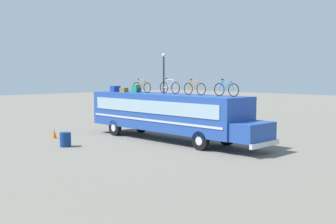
{
  "coord_description": "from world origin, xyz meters",
  "views": [
    {
      "loc": [
        18.15,
        -17.43,
        3.99
      ],
      "look_at": [
        0.27,
        0.0,
        1.72
      ],
      "focal_mm": 44.35,
      "sensor_mm": 36.0,
      "label": 1
    }
  ],
  "objects_px": {
    "rooftop_bicycle_3": "(195,88)",
    "trash_bin": "(65,140)",
    "luggage_bag_3": "(136,89)",
    "traffic_cone": "(54,134)",
    "rooftop_bicycle_2": "(170,87)",
    "rooftop_bicycle_4": "(226,89)",
    "bus": "(168,113)",
    "luggage_bag_1": "(115,89)",
    "luggage_bag_2": "(124,90)",
    "rooftop_bicycle_1": "(142,87)",
    "street_lamp": "(164,85)"
  },
  "relations": [
    {
      "from": "luggage_bag_1",
      "to": "rooftop_bicycle_2",
      "type": "bearing_deg",
      "value": 7.69
    },
    {
      "from": "luggage_bag_2",
      "to": "rooftop_bicycle_1",
      "type": "distance_m",
      "value": 1.53
    },
    {
      "from": "luggage_bag_1",
      "to": "rooftop_bicycle_3",
      "type": "xyz_separation_m",
      "value": [
        6.78,
        0.54,
        0.19
      ]
    },
    {
      "from": "luggage_bag_3",
      "to": "traffic_cone",
      "type": "xyz_separation_m",
      "value": [
        -2.37,
        -4.75,
        -2.76
      ]
    },
    {
      "from": "rooftop_bicycle_2",
      "to": "trash_bin",
      "type": "xyz_separation_m",
      "value": [
        -2.1,
        -6.03,
        -2.81
      ]
    },
    {
      "from": "trash_bin",
      "to": "rooftop_bicycle_1",
      "type": "bearing_deg",
      "value": 91.82
    },
    {
      "from": "luggage_bag_2",
      "to": "rooftop_bicycle_3",
      "type": "relative_size",
      "value": 0.31
    },
    {
      "from": "rooftop_bicycle_3",
      "to": "trash_bin",
      "type": "distance_m",
      "value": 7.81
    },
    {
      "from": "rooftop_bicycle_2",
      "to": "rooftop_bicycle_3",
      "type": "xyz_separation_m",
      "value": [
        2.13,
        -0.08,
        -0.01
      ]
    },
    {
      "from": "luggage_bag_3",
      "to": "trash_bin",
      "type": "relative_size",
      "value": 0.62
    },
    {
      "from": "luggage_bag_1",
      "to": "luggage_bag_2",
      "type": "bearing_deg",
      "value": 3.13
    },
    {
      "from": "luggage_bag_3",
      "to": "rooftop_bicycle_4",
      "type": "bearing_deg",
      "value": 1.05
    },
    {
      "from": "rooftop_bicycle_4",
      "to": "street_lamp",
      "type": "xyz_separation_m",
      "value": [
        -9.4,
        4.34,
        -0.03
      ]
    },
    {
      "from": "bus",
      "to": "luggage_bag_1",
      "type": "relative_size",
      "value": 23.01
    },
    {
      "from": "bus",
      "to": "traffic_cone",
      "type": "height_order",
      "value": "bus"
    },
    {
      "from": "rooftop_bicycle_1",
      "to": "trash_bin",
      "type": "xyz_separation_m",
      "value": [
        0.18,
        -5.73,
        -2.79
      ]
    },
    {
      "from": "luggage_bag_3",
      "to": "traffic_cone",
      "type": "relative_size",
      "value": 0.84
    },
    {
      "from": "rooftop_bicycle_3",
      "to": "trash_bin",
      "type": "xyz_separation_m",
      "value": [
        -4.23,
        -5.94,
        -2.8
      ]
    },
    {
      "from": "rooftop_bicycle_4",
      "to": "trash_bin",
      "type": "distance_m",
      "value": 9.25
    },
    {
      "from": "luggage_bag_2",
      "to": "rooftop_bicycle_4",
      "type": "bearing_deg",
      "value": 3.68
    },
    {
      "from": "bus",
      "to": "luggage_bag_2",
      "type": "xyz_separation_m",
      "value": [
        -4.01,
        -0.22,
        1.28
      ]
    },
    {
      "from": "rooftop_bicycle_4",
      "to": "luggage_bag_3",
      "type": "bearing_deg",
      "value": -178.95
    },
    {
      "from": "luggage_bag_1",
      "to": "rooftop_bicycle_2",
      "type": "xyz_separation_m",
      "value": [
        4.65,
        0.63,
        0.2
      ]
    },
    {
      "from": "luggage_bag_3",
      "to": "rooftop_bicycle_2",
      "type": "bearing_deg",
      "value": 3.69
    },
    {
      "from": "rooftop_bicycle_2",
      "to": "luggage_bag_1",
      "type": "bearing_deg",
      "value": -172.31
    },
    {
      "from": "luggage_bag_2",
      "to": "street_lamp",
      "type": "height_order",
      "value": "street_lamp"
    },
    {
      "from": "luggage_bag_2",
      "to": "street_lamp",
      "type": "distance_m",
      "value": 5.02
    },
    {
      "from": "bus",
      "to": "rooftop_bicycle_4",
      "type": "relative_size",
      "value": 7.72
    },
    {
      "from": "rooftop_bicycle_3",
      "to": "traffic_cone",
      "type": "distance_m",
      "value": 9.34
    },
    {
      "from": "street_lamp",
      "to": "luggage_bag_3",
      "type": "bearing_deg",
      "value": -65.09
    },
    {
      "from": "luggage_bag_3",
      "to": "rooftop_bicycle_1",
      "type": "relative_size",
      "value": 0.28
    },
    {
      "from": "trash_bin",
      "to": "traffic_cone",
      "type": "bearing_deg",
      "value": 161.19
    },
    {
      "from": "rooftop_bicycle_2",
      "to": "trash_bin",
      "type": "bearing_deg",
      "value": -109.22
    },
    {
      "from": "luggage_bag_2",
      "to": "rooftop_bicycle_2",
      "type": "xyz_separation_m",
      "value": [
        3.77,
        0.58,
        0.25
      ]
    },
    {
      "from": "bus",
      "to": "rooftop_bicycle_3",
      "type": "xyz_separation_m",
      "value": [
        1.89,
        0.28,
        1.51
      ]
    },
    {
      "from": "luggage_bag_1",
      "to": "trash_bin",
      "type": "relative_size",
      "value": 0.7
    },
    {
      "from": "rooftop_bicycle_2",
      "to": "rooftop_bicycle_4",
      "type": "height_order",
      "value": "rooftop_bicycle_2"
    },
    {
      "from": "luggage_bag_3",
      "to": "luggage_bag_1",
      "type": "bearing_deg",
      "value": -165.64
    },
    {
      "from": "luggage_bag_2",
      "to": "street_lamp",
      "type": "xyz_separation_m",
      "value": [
        -1.24,
        4.86,
        0.21
      ]
    },
    {
      "from": "bus",
      "to": "luggage_bag_2",
      "type": "distance_m",
      "value": 4.22
    },
    {
      "from": "luggage_bag_1",
      "to": "traffic_cone",
      "type": "bearing_deg",
      "value": -98.62
    },
    {
      "from": "street_lamp",
      "to": "rooftop_bicycle_2",
      "type": "bearing_deg",
      "value": -40.51
    },
    {
      "from": "bus",
      "to": "rooftop_bicycle_2",
      "type": "relative_size",
      "value": 7.44
    },
    {
      "from": "luggage_bag_3",
      "to": "rooftop_bicycle_4",
      "type": "distance_m",
      "value": 7.32
    },
    {
      "from": "rooftop_bicycle_1",
      "to": "trash_bin",
      "type": "bearing_deg",
      "value": -88.18
    },
    {
      "from": "trash_bin",
      "to": "rooftop_bicycle_3",
      "type": "bearing_deg",
      "value": 54.55
    },
    {
      "from": "trash_bin",
      "to": "luggage_bag_3",
      "type": "bearing_deg",
      "value": 98.14
    },
    {
      "from": "street_lamp",
      "to": "luggage_bag_1",
      "type": "bearing_deg",
      "value": -85.76
    },
    {
      "from": "luggage_bag_1",
      "to": "traffic_cone",
      "type": "relative_size",
      "value": 0.96
    },
    {
      "from": "traffic_cone",
      "to": "street_lamp",
      "type": "bearing_deg",
      "value": 88.2
    }
  ]
}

